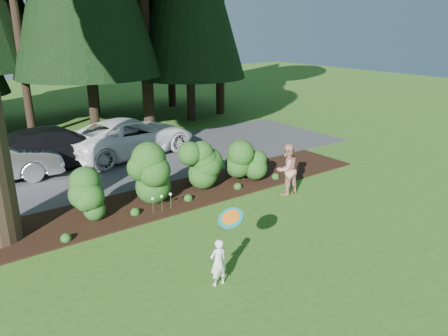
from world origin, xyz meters
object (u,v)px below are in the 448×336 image
object	(u,v)px
child	(218,262)
frisbee	(231,218)
adult	(287,169)
car_white_suv	(131,137)
car_dark_suv	(57,147)

from	to	relation	value
child	frisbee	distance (m)	1.10
child	adult	size ratio (longest dim) A/B	0.63
child	adult	distance (m)	5.71
car_white_suv	adult	bearing A→B (deg)	-171.78
child	adult	bearing A→B (deg)	-145.90
car_dark_suv	child	size ratio (longest dim) A/B	5.05
car_white_suv	adult	world-z (taller)	adult
child	adult	world-z (taller)	adult
car_dark_suv	child	world-z (taller)	car_dark_suv
car_dark_suv	frisbee	distance (m)	10.52
car_dark_suv	adult	world-z (taller)	adult
car_white_suv	adult	distance (m)	7.48
car_white_suv	car_dark_suv	xyz separation A→B (m)	(-3.01, 0.18, 0.01)
car_white_suv	adult	xyz separation A→B (m)	(2.13, -7.17, 0.04)
car_white_suv	car_dark_suv	bearing A→B (deg)	78.37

